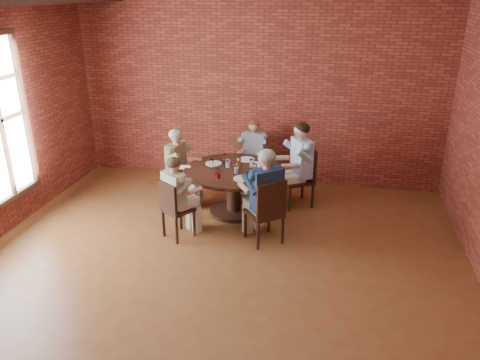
% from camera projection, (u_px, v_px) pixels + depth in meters
% --- Properties ---
extents(floor, '(7.00, 7.00, 0.00)m').
position_uv_depth(floor, '(208.00, 285.00, 5.67)').
color(floor, brown).
rests_on(floor, ground).
extents(wall_back, '(7.00, 0.00, 7.00)m').
position_uv_depth(wall_back, '(257.00, 89.00, 8.21)').
color(wall_back, brown).
rests_on(wall_back, ground).
extents(dining_table, '(1.53, 1.53, 0.75)m').
position_uv_depth(dining_table, '(234.00, 182.00, 7.31)').
color(dining_table, black).
rests_on(dining_table, floor).
extents(chair_a, '(0.62, 0.62, 0.97)m').
position_uv_depth(chair_a, '(302.00, 174.00, 7.63)').
color(chair_a, black).
rests_on(chair_a, floor).
extents(diner_a, '(0.88, 0.83, 1.40)m').
position_uv_depth(diner_a, '(298.00, 165.00, 7.54)').
color(diner_a, '#4270AD').
rests_on(diner_a, floor).
extents(chair_b, '(0.43, 0.43, 0.89)m').
position_uv_depth(chair_b, '(254.00, 161.00, 8.32)').
color(chair_b, black).
rests_on(chair_b, floor).
extents(diner_b, '(0.54, 0.64, 1.24)m').
position_uv_depth(diner_b, '(253.00, 155.00, 8.21)').
color(diner_b, '#8996AF').
rests_on(diner_b, floor).
extents(chair_c, '(0.47, 0.47, 0.91)m').
position_uv_depth(chair_c, '(176.00, 175.00, 7.68)').
color(chair_c, black).
rests_on(chair_c, floor).
extents(diner_c, '(0.69, 0.60, 1.28)m').
position_uv_depth(diner_c, '(179.00, 168.00, 7.60)').
color(diner_c, brown).
rests_on(diner_c, floor).
extents(chair_d, '(0.52, 0.52, 0.88)m').
position_uv_depth(chair_d, '(174.00, 208.00, 6.57)').
color(chair_d, black).
rests_on(chair_d, floor).
extents(diner_d, '(0.70, 0.73, 1.22)m').
position_uv_depth(diner_d, '(177.00, 198.00, 6.57)').
color(diner_d, '#B89F91').
rests_on(diner_d, floor).
extents(chair_e, '(0.63, 0.63, 0.96)m').
position_uv_depth(chair_e, '(267.00, 210.00, 6.42)').
color(chair_e, black).
rests_on(chair_e, floor).
extents(diner_e, '(0.85, 0.88, 1.38)m').
position_uv_depth(diner_e, '(264.00, 196.00, 6.43)').
color(diner_e, '#172841').
rests_on(diner_e, floor).
extents(plate_a, '(0.26, 0.26, 0.01)m').
position_uv_depth(plate_a, '(258.00, 165.00, 7.39)').
color(plate_a, white).
rests_on(plate_a, dining_table).
extents(plate_b, '(0.26, 0.26, 0.01)m').
position_uv_depth(plate_b, '(247.00, 159.00, 7.61)').
color(plate_b, white).
rests_on(plate_b, dining_table).
extents(plate_c, '(0.26, 0.26, 0.01)m').
position_uv_depth(plate_c, '(214.00, 163.00, 7.44)').
color(plate_c, white).
rests_on(plate_c, dining_table).
extents(plate_d, '(0.26, 0.26, 0.01)m').
position_uv_depth(plate_d, '(242.00, 179.00, 6.84)').
color(plate_d, white).
rests_on(plate_d, dining_table).
extents(glass_a, '(0.07, 0.07, 0.14)m').
position_uv_depth(glass_a, '(252.00, 163.00, 7.26)').
color(glass_a, white).
rests_on(glass_a, dining_table).
extents(glass_b, '(0.07, 0.07, 0.14)m').
position_uv_depth(glass_b, '(239.00, 162.00, 7.33)').
color(glass_b, white).
rests_on(glass_b, dining_table).
extents(glass_c, '(0.07, 0.07, 0.14)m').
position_uv_depth(glass_c, '(224.00, 159.00, 7.46)').
color(glass_c, white).
rests_on(glass_c, dining_table).
extents(glass_d, '(0.07, 0.07, 0.14)m').
position_uv_depth(glass_d, '(228.00, 163.00, 7.27)').
color(glass_d, white).
rests_on(glass_d, dining_table).
extents(glass_e, '(0.07, 0.07, 0.14)m').
position_uv_depth(glass_e, '(212.00, 164.00, 7.25)').
color(glass_e, white).
rests_on(glass_e, dining_table).
extents(glass_f, '(0.07, 0.07, 0.14)m').
position_uv_depth(glass_f, '(218.00, 174.00, 6.84)').
color(glass_f, white).
rests_on(glass_f, dining_table).
extents(glass_g, '(0.07, 0.07, 0.14)m').
position_uv_depth(glass_g, '(236.00, 169.00, 7.05)').
color(glass_g, white).
rests_on(glass_g, dining_table).
extents(glass_h, '(0.07, 0.07, 0.14)m').
position_uv_depth(glass_h, '(255.00, 168.00, 7.06)').
color(glass_h, white).
rests_on(glass_h, dining_table).
extents(smartphone, '(0.10, 0.14, 0.01)m').
position_uv_depth(smartphone, '(246.00, 182.00, 6.71)').
color(smartphone, black).
rests_on(smartphone, dining_table).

